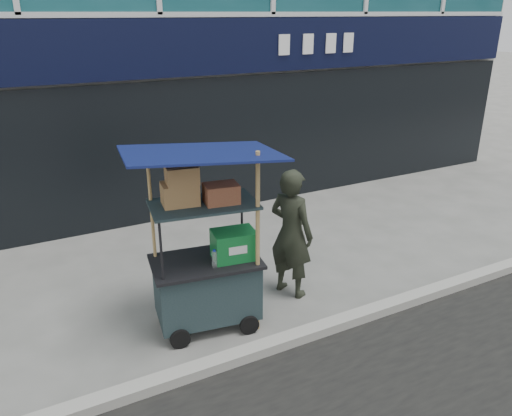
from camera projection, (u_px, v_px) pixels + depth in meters
ground at (284, 333)px, 5.73m from camera, size 80.00×80.00×0.00m
curb at (293, 338)px, 5.54m from camera, size 80.00×0.18×0.12m
vendor_cart at (207, 266)px, 5.63m from camera, size 1.76×1.36×2.18m
vendor_man at (291, 233)px, 6.27m from camera, size 0.62×0.73×1.69m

